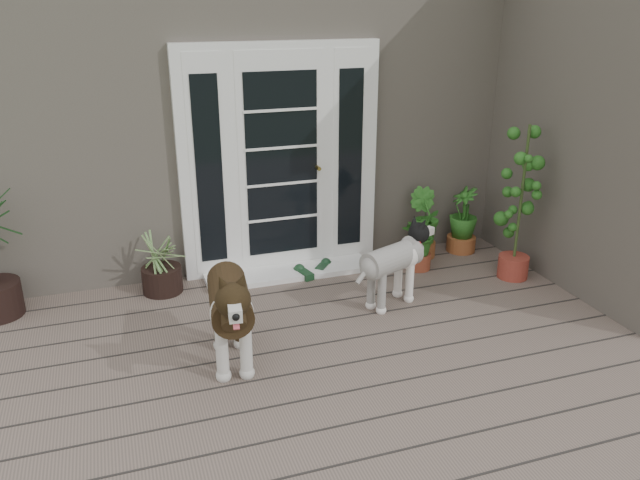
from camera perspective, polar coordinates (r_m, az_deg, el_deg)
name	(u,v)px	position (r m, az deg, el deg)	size (l,w,h in m)	color
deck	(395,389)	(4.56, 6.83, -13.26)	(6.20, 4.60, 0.12)	#6B5B4C
house_main	(251,92)	(7.88, -6.27, 13.17)	(7.40, 4.00, 3.10)	#665E54
door_unit	(281,161)	(5.94, -3.58, 7.16)	(1.90, 0.14, 2.15)	white
door_step	(289,272)	(6.10, -2.86, -2.89)	(1.60, 0.40, 0.05)	white
brindle_dog	(231,316)	(4.56, -8.10, -6.85)	(0.39, 0.92, 0.77)	#3D2A16
white_dog	(391,271)	(5.43, 6.48, -2.83)	(0.32, 0.75, 0.63)	beige
spider_plant	(160,259)	(5.81, -14.25, -1.69)	(0.60, 0.60, 0.64)	#869B5F
herb_a	(419,245)	(6.22, 8.96, -0.49)	(0.38, 0.38, 0.49)	#16501B
herb_b	(423,233)	(6.52, 9.29, 0.65)	(0.34, 0.34, 0.51)	#1C631D
herb_c	(462,226)	(6.73, 12.76, 1.24)	(0.35, 0.35, 0.55)	#1E5819
sapling	(521,201)	(6.06, 17.72, 3.36)	(0.45, 0.45, 1.52)	#154C16
clog_left	(304,273)	(6.03, -1.48, -2.98)	(0.13, 0.27, 0.08)	#16391E
clog_right	(323,266)	(6.18, 0.28, -2.40)	(0.12, 0.26, 0.08)	#15351D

